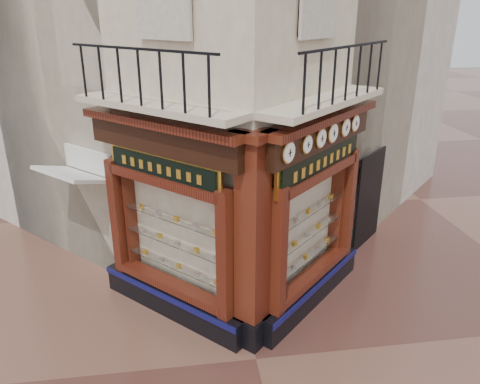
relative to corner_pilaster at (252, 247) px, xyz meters
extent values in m
plane|color=#482821|center=(0.00, -0.50, -1.95)|extent=(80.00, 80.00, 0.00)
cube|color=beige|center=(-2.47, 8.13, 3.55)|extent=(11.31, 11.31, 11.00)
cube|color=beige|center=(2.47, 8.13, 3.55)|extent=(11.31, 11.31, 11.00)
cube|color=black|center=(-1.44, 1.04, -1.67)|extent=(2.72, 2.72, 0.55)
cube|color=#0D0E43|center=(-1.57, 0.91, -1.46)|extent=(2.50, 2.50, 0.12)
cube|color=#370F0A|center=(-0.45, 0.05, -0.17)|extent=(0.37, 0.37, 2.45)
cube|color=#370F0A|center=(-2.43, 2.03, -0.17)|extent=(0.37, 0.37, 2.45)
cube|color=#FFEBC1|center=(-1.20, 1.27, -0.20)|extent=(1.80, 1.80, 2.10)
cube|color=black|center=(-1.42, 1.05, 1.65)|extent=(2.69, 2.69, 0.50)
cube|color=#370F0A|center=(-1.47, 1.00, 1.96)|extent=(2.86, 2.86, 0.14)
cube|color=black|center=(1.44, 1.04, -1.67)|extent=(2.72, 2.72, 0.55)
cube|color=#0D0E43|center=(1.57, 0.91, -1.46)|extent=(2.50, 2.50, 0.12)
cube|color=#370F0A|center=(0.45, 0.05, -0.17)|extent=(0.37, 0.37, 2.45)
cube|color=#370F0A|center=(2.43, 2.03, -0.17)|extent=(0.37, 0.37, 2.45)
cube|color=#FFEBC1|center=(1.20, 1.27, -0.20)|extent=(1.80, 1.80, 2.10)
cube|color=black|center=(1.42, 1.05, 1.65)|extent=(2.69, 2.69, 0.50)
cube|color=#370F0A|center=(1.47, 1.00, 1.96)|extent=(2.86, 2.86, 0.14)
cube|color=black|center=(0.00, 0.00, -1.67)|extent=(0.78, 0.78, 0.55)
cube|color=#370F0A|center=(0.00, 0.00, 0.25)|extent=(0.64, 0.64, 3.50)
cube|color=#370F0A|center=(0.00, 0.00, 1.96)|extent=(0.85, 0.85, 0.14)
cube|color=beige|center=(-1.48, 0.99, 2.25)|extent=(2.97, 2.97, 0.12)
cube|color=black|center=(-1.72, 0.76, 3.20)|extent=(2.36, 2.36, 0.04)
cube|color=beige|center=(1.48, 0.99, 2.25)|extent=(2.97, 2.97, 0.12)
cube|color=black|center=(1.72, 0.76, 3.20)|extent=(2.36, 2.36, 0.04)
cylinder|color=#BC923E|center=(0.54, -0.05, 1.67)|extent=(0.30, 0.30, 0.37)
cylinder|color=white|center=(0.56, -0.07, 1.67)|extent=(0.24, 0.24, 0.32)
cube|color=black|center=(0.58, -0.08, 1.67)|extent=(0.02, 0.02, 0.12)
cube|color=black|center=(0.58, -0.08, 1.67)|extent=(0.07, 0.07, 0.01)
cylinder|color=#BC923E|center=(0.96, 0.37, 1.67)|extent=(0.27, 0.27, 0.33)
cylinder|color=white|center=(0.98, 0.35, 1.67)|extent=(0.21, 0.21, 0.28)
cube|color=black|center=(0.99, 0.34, 1.67)|extent=(0.02, 0.02, 0.11)
cube|color=black|center=(0.99, 0.34, 1.67)|extent=(0.07, 0.07, 0.01)
cylinder|color=#BC923E|center=(1.31, 0.71, 1.67)|extent=(0.29, 0.29, 0.36)
cylinder|color=white|center=(1.33, 0.69, 1.67)|extent=(0.23, 0.23, 0.31)
cube|color=black|center=(1.34, 0.68, 1.67)|extent=(0.02, 0.02, 0.12)
cube|color=black|center=(1.34, 0.68, 1.67)|extent=(0.07, 0.07, 0.01)
cylinder|color=#BC923E|center=(1.64, 1.04, 1.67)|extent=(0.30, 0.30, 0.37)
cylinder|color=white|center=(1.66, 1.02, 1.67)|extent=(0.24, 0.24, 0.32)
cube|color=black|center=(1.67, 1.01, 1.67)|extent=(0.02, 0.02, 0.12)
cube|color=black|center=(1.67, 1.01, 1.67)|extent=(0.07, 0.07, 0.01)
cylinder|color=#BC923E|center=(2.01, 1.42, 1.67)|extent=(0.29, 0.29, 0.36)
cylinder|color=white|center=(2.03, 1.40, 1.67)|extent=(0.23, 0.23, 0.31)
cube|color=black|center=(2.04, 1.39, 1.67)|extent=(0.02, 0.02, 0.12)
cube|color=black|center=(2.04, 1.39, 1.67)|extent=(0.07, 0.07, 0.01)
cylinder|color=#BC923E|center=(2.32, 1.73, 1.67)|extent=(0.28, 0.28, 0.34)
cylinder|color=white|center=(2.35, 1.71, 1.67)|extent=(0.22, 0.22, 0.29)
cube|color=black|center=(2.36, 1.70, 1.67)|extent=(0.02, 0.02, 0.11)
cube|color=black|center=(2.36, 1.70, 1.67)|extent=(0.07, 0.07, 0.01)
cube|color=gold|center=(-1.45, 1.03, 1.15)|extent=(1.96, 1.96, 0.52)
cube|color=black|center=(-1.48, 1.00, 1.15)|extent=(1.83, 1.83, 0.39)
cube|color=gold|center=(1.45, 1.03, 1.15)|extent=(2.23, 2.23, 0.60)
cube|color=black|center=(1.48, 1.00, 1.15)|extent=(2.08, 2.08, 0.45)
camera|label=1|loc=(-1.21, -6.95, 3.78)|focal=35.00mm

